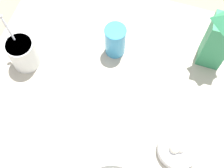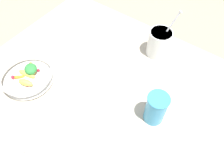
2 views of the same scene
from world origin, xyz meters
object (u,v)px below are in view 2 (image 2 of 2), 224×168
object	(u,v)px
yogurt_tub	(159,42)
drinking_cup	(156,108)
fruit_bowl	(27,76)
garlic_bowl	(34,134)

from	to	relation	value
yogurt_tub	drinking_cup	bearing A→B (deg)	-63.41
fruit_bowl	drinking_cup	world-z (taller)	drinking_cup
yogurt_tub	drinking_cup	xyz separation A→B (m)	(0.16, -0.31, 0.00)
fruit_bowl	garlic_bowl	bearing A→B (deg)	-36.91
drinking_cup	garlic_bowl	size ratio (longest dim) A/B	1.02
yogurt_tub	garlic_bowl	xyz separation A→B (m)	(-0.16, -0.64, -0.05)
fruit_bowl	yogurt_tub	world-z (taller)	yogurt_tub
garlic_bowl	yogurt_tub	bearing A→B (deg)	75.99
yogurt_tub	garlic_bowl	size ratio (longest dim) A/B	1.63
drinking_cup	fruit_bowl	bearing A→B (deg)	-162.94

